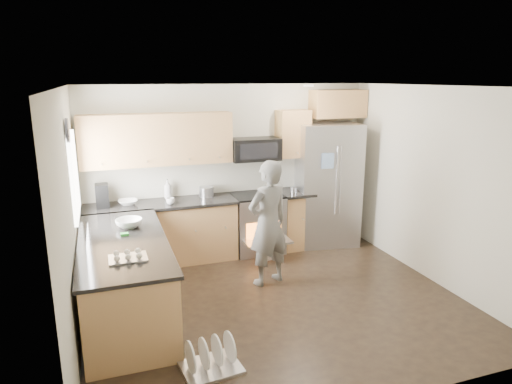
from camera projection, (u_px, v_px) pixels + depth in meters
name	position (u px, v px, depth m)	size (l,w,h in m)	color
ground	(275.00, 301.00, 5.66)	(4.50, 4.50, 0.00)	black
room_shell	(273.00, 169.00, 5.26)	(4.54, 4.04, 2.62)	beige
back_cabinet_run	(197.00, 196.00, 6.84)	(4.45, 0.64, 2.50)	#A37D41
peninsula	(126.00, 278.00, 5.23)	(0.96, 2.36, 1.02)	#A37D41
stove_range	(257.00, 210.00, 7.16)	(0.76, 0.97, 1.79)	#B7B7BC
refrigerator	(326.00, 184.00, 7.47)	(1.08, 0.90, 1.99)	#B7B7BC
person	(268.00, 223.00, 5.97)	(0.61, 0.40, 1.68)	slate
dish_rack	(211.00, 361.00, 4.32)	(0.59, 0.50, 0.34)	#B7B7BC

